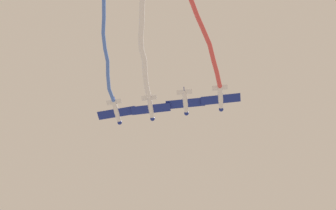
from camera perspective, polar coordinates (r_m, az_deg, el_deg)
name	(u,v)px	position (r m, az deg, el deg)	size (l,w,h in m)	color
airplane_lead	(221,99)	(79.55, 7.09, 0.86)	(7.52, 5.66, 1.87)	silver
smoke_trail_lead	(205,37)	(74.99, 4.99, 9.09)	(3.40, 20.04, 2.60)	#DB4C4C
airplane_left_wing	(185,103)	(79.76, 2.36, 0.31)	(7.53, 5.66, 1.87)	silver
airplane_right_wing	(151,108)	(80.00, -2.33, -0.45)	(7.52, 5.64, 1.87)	silver
smoke_trail_right_wing	(143,35)	(73.73, -3.34, 9.36)	(6.29, 24.30, 2.18)	white
airplane_slot	(117,112)	(81.30, -6.91, -0.99)	(7.45, 5.56, 1.87)	silver
smoke_trail_slot	(106,38)	(76.69, -8.42, 8.88)	(5.54, 23.94, 3.18)	#4C75DB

